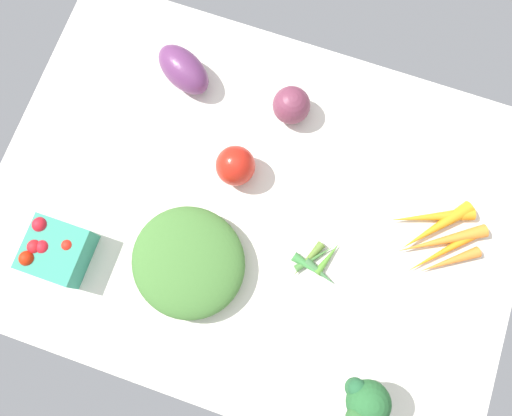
# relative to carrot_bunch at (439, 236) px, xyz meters

# --- Properties ---
(tablecloth) EXTENTS (1.04, 0.76, 0.02)m
(tablecloth) POSITION_rel_carrot_bunch_xyz_m (-0.35, -0.06, -0.02)
(tablecloth) COLOR silver
(tablecloth) RESTS_ON ground
(carrot_bunch) EXTENTS (0.19, 0.18, 0.03)m
(carrot_bunch) POSITION_rel_carrot_bunch_xyz_m (0.00, 0.00, 0.00)
(carrot_bunch) COLOR orange
(carrot_bunch) RESTS_ON tablecloth
(broccoli_head) EXTENTS (0.08, 0.09, 0.12)m
(broccoli_head) POSITION_rel_carrot_bunch_xyz_m (-0.06, -0.33, 0.06)
(broccoli_head) COLOR #AAC488
(broccoli_head) RESTS_ON tablecloth
(berry_basket) EXTENTS (0.11, 0.11, 0.08)m
(berry_basket) POSITION_rel_carrot_bunch_xyz_m (-0.68, -0.27, 0.02)
(berry_basket) COLOR teal
(berry_basket) RESTS_ON tablecloth
(red_onion_near_basket) EXTENTS (0.08, 0.08, 0.08)m
(red_onion_near_basket) POSITION_rel_carrot_bunch_xyz_m (-0.35, 0.15, 0.03)
(red_onion_near_basket) COLOR brown
(red_onion_near_basket) RESTS_ON tablecloth
(eggplant) EXTENTS (0.15, 0.12, 0.07)m
(eggplant) POSITION_rel_carrot_bunch_xyz_m (-0.58, 0.16, 0.02)
(eggplant) COLOR #643060
(eggplant) RESTS_ON tablecloth
(okra_pile) EXTENTS (0.10, 0.10, 0.02)m
(okra_pile) POSITION_rel_carrot_bunch_xyz_m (-0.21, -0.13, -0.00)
(okra_pile) COLOR #47813B
(okra_pile) RESTS_ON tablecloth
(bell_pepper_red) EXTENTS (0.10, 0.10, 0.09)m
(bell_pepper_red) POSITION_rel_carrot_bunch_xyz_m (-0.41, -0.00, 0.03)
(bell_pepper_red) COLOR red
(bell_pepper_red) RESTS_ON tablecloth
(leafy_greens_clump) EXTENTS (0.29, 0.29, 0.07)m
(leafy_greens_clump) POSITION_rel_carrot_bunch_xyz_m (-0.44, -0.21, 0.02)
(leafy_greens_clump) COLOR #437533
(leafy_greens_clump) RESTS_ON tablecloth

